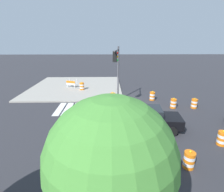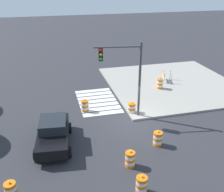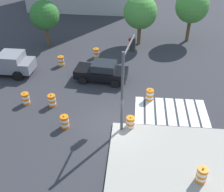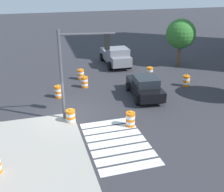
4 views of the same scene
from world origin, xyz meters
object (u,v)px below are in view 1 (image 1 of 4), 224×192
object	(u,v)px
traffic_barrel_crosswalk_end	(113,97)
traffic_light_pole	(117,66)
traffic_barrel_near_corner	(152,96)
street_tree_streetside_near	(111,160)
traffic_barrel_opposite_curb	(189,160)
traffic_barrel_on_sidewalk	(82,86)
traffic_barrel_median_far	(194,104)
traffic_barrel_lane_center	(99,110)
construction_barricade	(71,83)
sports_car	(150,118)
traffic_barrel_far_curb	(222,138)
traffic_barrel_median_near	(173,103)

from	to	relation	value
traffic_barrel_crosswalk_end	traffic_light_pole	distance (m)	3.57
traffic_barrel_near_corner	street_tree_streetside_near	distance (m)	15.02
traffic_barrel_opposite_curb	traffic_barrel_on_sidewalk	bearing A→B (deg)	-62.03
traffic_barrel_median_far	traffic_barrel_lane_center	size ratio (longest dim) A/B	1.00
traffic_barrel_lane_center	street_tree_streetside_near	xyz separation A→B (m)	(-0.94, 10.32, 2.93)
traffic_light_pole	street_tree_streetside_near	size ratio (longest dim) A/B	1.08
construction_barricade	traffic_barrel_near_corner	bearing A→B (deg)	152.86
traffic_barrel_median_far	street_tree_streetside_near	xyz separation A→B (m)	(8.15, 11.62, 2.93)
traffic_light_pole	traffic_barrel_lane_center	bearing A→B (deg)	56.23
sports_car	traffic_barrel_crosswalk_end	size ratio (longest dim) A/B	4.38
traffic_barrel_median_far	traffic_barrel_far_curb	xyz separation A→B (m)	(1.15, 6.07, 0.00)
sports_car	traffic_barrel_near_corner	world-z (taller)	sports_car
traffic_barrel_opposite_curb	traffic_barrel_crosswalk_end	bearing A→B (deg)	-70.12
traffic_barrel_lane_center	traffic_light_pole	bearing A→B (deg)	-123.77
traffic_barrel_median_far	traffic_barrel_lane_center	world-z (taller)	same
construction_barricade	traffic_light_pole	xyz separation A→B (m)	(-5.83, 6.07, 3.19)
traffic_barrel_median_near	traffic_barrel_far_curb	size ratio (longest dim) A/B	1.00
traffic_barrel_median_near	construction_barricade	size ratio (longest dim) A/B	0.72
sports_car	traffic_barrel_lane_center	xyz separation A→B (m)	(3.92, -2.58, -0.36)
sports_car	construction_barricade	world-z (taller)	sports_car
traffic_barrel_lane_center	traffic_barrel_far_curb	bearing A→B (deg)	149.03
traffic_barrel_median_near	traffic_barrel_on_sidewalk	size ratio (longest dim) A/B	1.00
traffic_barrel_near_corner	traffic_barrel_median_near	size ratio (longest dim) A/B	1.00
traffic_barrel_far_curb	street_tree_streetside_near	bearing A→B (deg)	38.39
traffic_barrel_median_far	traffic_barrel_opposite_curb	distance (m)	9.02
sports_car	traffic_barrel_lane_center	size ratio (longest dim) A/B	4.38
traffic_barrel_near_corner	street_tree_streetside_near	bearing A→B (deg)	71.46
traffic_barrel_median_near	construction_barricade	xyz separation A→B (m)	(11.21, -7.27, 0.27)
traffic_barrel_far_curb	traffic_barrel_opposite_curb	bearing A→B (deg)	33.64
traffic_light_pole	street_tree_streetside_near	xyz separation A→B (m)	(0.78, 12.89, -0.53)
traffic_barrel_median_near	traffic_barrel_median_far	size ratio (longest dim) A/B	1.00
traffic_barrel_near_corner	traffic_barrel_opposite_curb	bearing A→B (deg)	86.49
traffic_barrel_far_curb	traffic_barrel_lane_center	xyz separation A→B (m)	(7.94, -4.77, 0.00)
traffic_barrel_on_sidewalk	traffic_barrel_opposite_curb	bearing A→B (deg)	117.97
traffic_barrel_opposite_curb	traffic_light_pole	world-z (taller)	traffic_light_pole
street_tree_streetside_near	traffic_barrel_on_sidewalk	bearing A→B (deg)	-78.97
traffic_barrel_far_curb	traffic_barrel_opposite_curb	xyz separation A→B (m)	(2.96, 1.97, 0.00)
traffic_barrel_far_curb	traffic_barrel_on_sidewalk	xyz separation A→B (m)	(10.45, -12.15, 0.15)
traffic_barrel_median_near	street_tree_streetside_near	size ratio (longest dim) A/B	0.20
traffic_barrel_median_far	traffic_barrel_lane_center	distance (m)	9.18
traffic_barrel_on_sidewalk	traffic_barrel_lane_center	bearing A→B (deg)	108.78
traffic_barrel_near_corner	traffic_barrel_crosswalk_end	distance (m)	4.30
traffic_barrel_median_far	street_tree_streetside_near	size ratio (longest dim) A/B	0.20
traffic_barrel_lane_center	traffic_barrel_on_sidewalk	bearing A→B (deg)	-71.22
traffic_barrel_median_near	traffic_barrel_opposite_curb	xyz separation A→B (m)	(2.11, 8.11, 0.00)
sports_car	traffic_barrel_opposite_curb	bearing A→B (deg)	104.38
traffic_barrel_lane_center	traffic_barrel_near_corner	bearing A→B (deg)	-146.99
sports_car	street_tree_streetside_near	world-z (taller)	street_tree_streetside_near
traffic_barrel_lane_center	street_tree_streetside_near	size ratio (longest dim) A/B	0.20
traffic_barrel_near_corner	traffic_barrel_median_far	distance (m)	4.19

